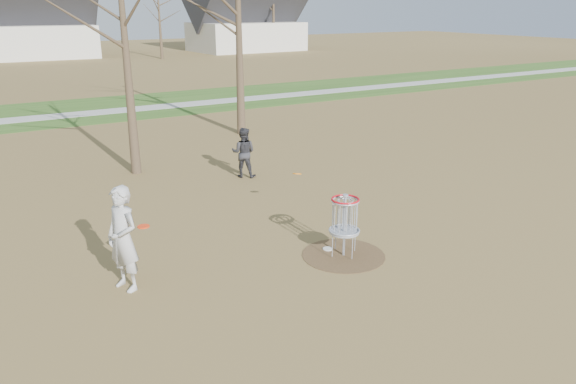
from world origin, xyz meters
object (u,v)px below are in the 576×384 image
at_px(player_throwing, 244,153).
at_px(disc_golf_basket, 345,216).
at_px(disc_grounded, 328,249).
at_px(player_standing, 123,239).

distance_m(player_throwing, disc_golf_basket, 6.40).
bearing_deg(disc_golf_basket, player_throwing, 82.91).
bearing_deg(disc_grounded, player_standing, 173.17).
relative_size(player_throwing, disc_golf_basket, 1.16).
relative_size(player_standing, disc_grounded, 9.25).
distance_m(player_standing, disc_grounded, 4.43).
bearing_deg(disc_golf_basket, disc_grounded, 106.61).
relative_size(player_standing, disc_golf_basket, 1.51).
xyz_separation_m(disc_grounded, disc_golf_basket, (0.12, -0.42, 0.89)).
height_order(player_standing, disc_golf_basket, player_standing).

